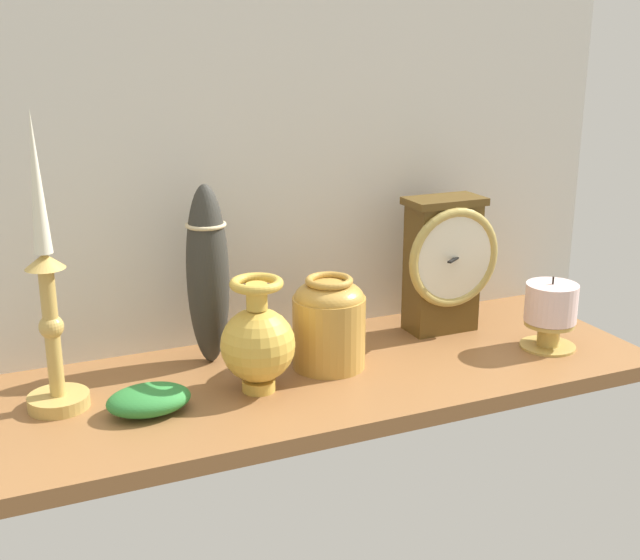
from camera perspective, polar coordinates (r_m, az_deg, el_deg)
name	(u,v)px	position (r cm, az deg, el deg)	size (l,w,h in cm)	color
ground_plane	(320,378)	(123.51, 0.00, -6.75)	(100.00, 36.00, 2.40)	brown
back_wall	(272,134)	(131.11, -3.30, 9.96)	(120.00, 2.00, 65.00)	silver
mantel_clock	(445,263)	(136.53, 8.55, 1.19)	(16.32, 9.16, 22.36)	#553D17
candlestick_tall_left	(49,307)	(112.09, -18.08, -1.76)	(8.13, 8.13, 39.30)	tan
brass_vase_bulbous	(258,341)	(114.31, -4.29, -4.22)	(10.36, 10.36, 16.24)	gold
brass_vase_jar	(329,321)	(122.15, 0.62, -2.80)	(10.80, 10.80, 13.83)	#B98939
pillar_candle_front	(550,312)	(134.51, 15.53, -2.11)	(8.69, 8.69, 11.63)	tan
tall_ceramic_vase	(208,274)	(122.87, -7.70, 0.39)	(6.28, 6.28, 27.18)	#31302A
ivy_sprig	(149,400)	(111.94, -11.66, -8.05)	(11.09, 7.76, 3.70)	#2E7E36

